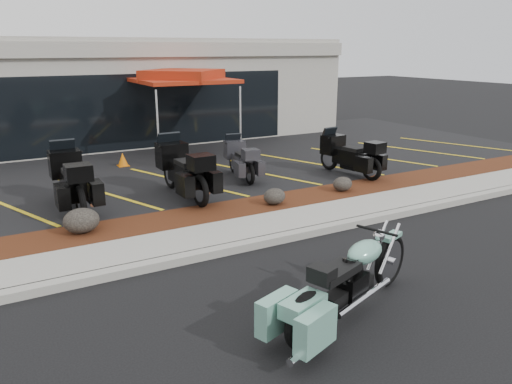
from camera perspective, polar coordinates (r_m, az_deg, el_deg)
ground at (r=9.07m, az=4.90°, el=-7.72°), size 90.00×90.00×0.00m
curb at (r=9.74m, az=1.94°, el=-5.46°), size 24.00×0.25×0.15m
sidewalk at (r=10.30m, az=-0.07°, el=-4.21°), size 24.00×1.20×0.15m
mulch_bed at (r=11.30m, az=-3.04°, el=-2.33°), size 24.00×1.20×0.16m
upper_lot at (r=16.16m, az=-11.55°, el=3.01°), size 26.00×9.60×0.15m
dealership_building at (r=21.88m, az=-17.03°, el=11.15°), size 18.00×8.16×4.00m
boulder_left at (r=10.35m, az=-19.34°, el=-3.11°), size 0.70×0.58×0.49m
boulder_mid at (r=11.56m, az=2.12°, el=-0.50°), size 0.53×0.44×0.38m
boulder_right at (r=12.82m, az=9.86°, el=0.92°), size 0.51×0.43×0.36m
hero_cruiser at (r=8.15m, az=15.08°, el=-6.76°), size 3.30×1.85×1.13m
touring_black_front at (r=12.74m, az=-21.00°, el=2.44°), size 0.95×2.49×1.45m
touring_black_mid at (r=12.96m, az=-9.80°, el=3.54°), size 1.03×2.54×1.46m
touring_grey at (r=14.48m, az=-2.59°, el=4.46°), size 1.07×2.08×1.15m
touring_black_rear at (r=14.94m, az=8.40°, el=4.92°), size 1.17×2.31×1.28m
traffic_cone at (r=15.91m, az=-14.98°, el=3.63°), size 0.36×0.36×0.41m
popup_canopy at (r=17.15m, az=-8.36°, el=12.80°), size 3.79×3.79×2.81m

